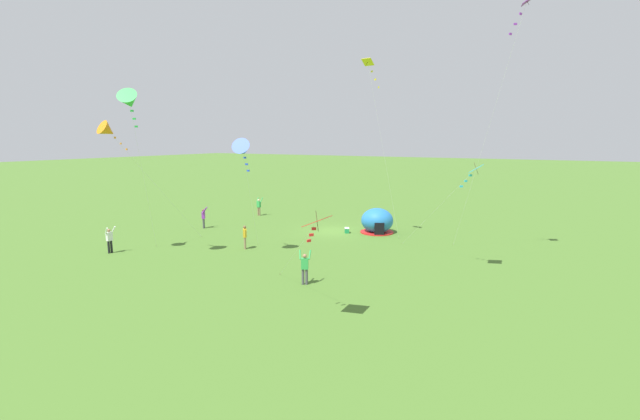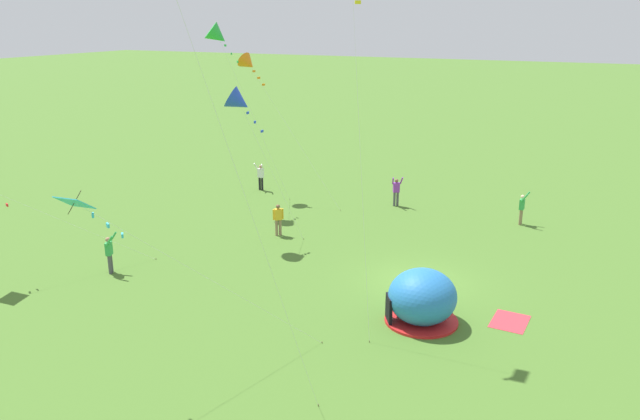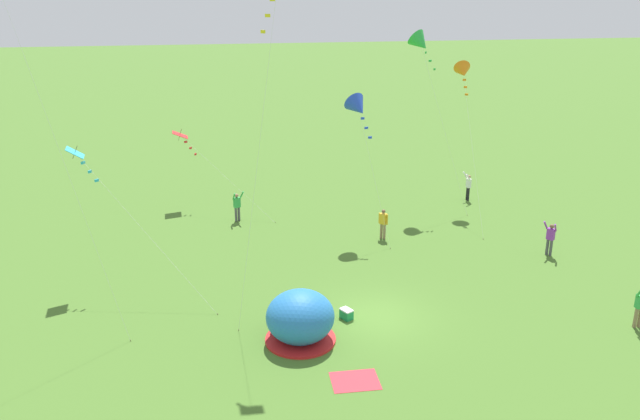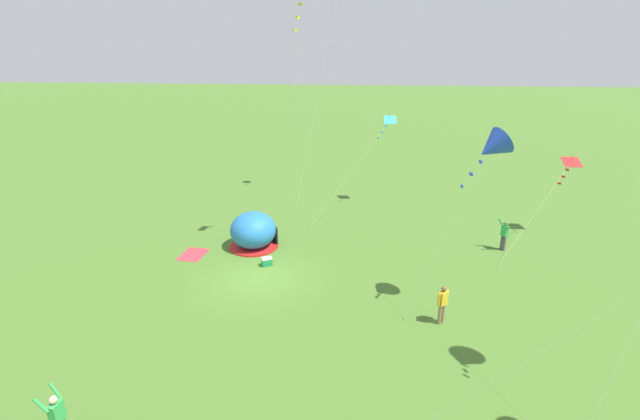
# 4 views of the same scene
# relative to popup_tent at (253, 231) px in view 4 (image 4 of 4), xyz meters

# --- Properties ---
(ground_plane) EXTENTS (300.00, 300.00, 0.00)m
(ground_plane) POSITION_rel_popup_tent_xyz_m (3.53, 1.20, -1.00)
(ground_plane) COLOR #477028
(popup_tent) EXTENTS (2.81, 2.81, 2.10)m
(popup_tent) POSITION_rel_popup_tent_xyz_m (0.00, 0.00, 0.00)
(popup_tent) COLOR #2672BF
(popup_tent) RESTS_ON ground
(picnic_blanket) EXTENTS (1.77, 1.39, 0.01)m
(picnic_blanket) POSITION_rel_popup_tent_xyz_m (1.44, -3.10, -0.99)
(picnic_blanket) COLOR #CC333D
(picnic_blanket) RESTS_ON ground
(cooler_box) EXTENTS (0.57, 0.64, 0.44)m
(cooler_box) POSITION_rel_popup_tent_xyz_m (2.20, 1.31, -0.78)
(cooler_box) COLOR #1E8C4C
(cooler_box) RESTS_ON ground
(person_strolling) EXTENTS (0.68, 0.49, 1.89)m
(person_strolling) POSITION_rel_popup_tent_xyz_m (13.75, -1.75, 0.00)
(person_strolling) COLOR #8C7251
(person_strolling) RESTS_ON ground
(person_arms_raised) EXTENTS (0.72, 0.63, 1.89)m
(person_arms_raised) POSITION_rel_popup_tent_xyz_m (-1.39, 14.17, 0.00)
(person_arms_raised) COLOR #4C4C51
(person_arms_raised) RESTS_ON ground
(person_near_tent) EXTENTS (0.43, 0.46, 1.72)m
(person_near_tent) POSITION_rel_popup_tent_xyz_m (6.34, 9.71, -0.03)
(person_near_tent) COLOR #8C7251
(person_near_tent) RESTS_ON ground
(kite_cyan) EXTENTS (6.23, 5.45, 6.54)m
(kite_cyan) POSITION_rel_popup_tent_xyz_m (-8.73, 7.54, 4.95)
(kite_cyan) COLOR silver
(kite_cyan) RESTS_ON ground
(kite_red) EXTENTS (5.80, 5.47, 4.95)m
(kite_red) POSITION_rel_popup_tent_xyz_m (-4.37, 18.20, 3.37)
(kite_red) COLOR silver
(kite_red) RESTS_ON ground
(kite_yellow) EXTENTS (2.60, 2.22, 13.71)m
(kite_yellow) POSITION_rel_popup_tent_xyz_m (-0.33, 2.93, 11.85)
(kite_yellow) COLOR silver
(kite_yellow) RESTS_ON ground
(kite_blue) EXTENTS (2.00, 3.83, 7.93)m
(kite_blue) POSITION_rel_popup_tent_xyz_m (5.16, 11.12, 6.17)
(kite_blue) COLOR silver
(kite_blue) RESTS_ON ground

